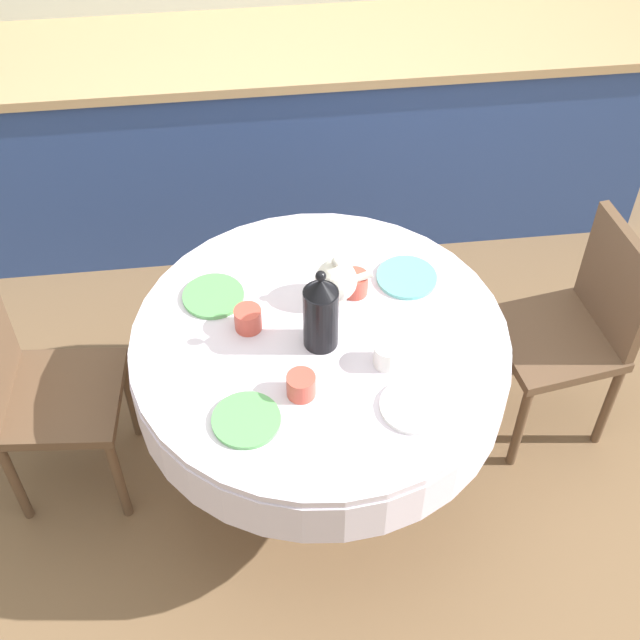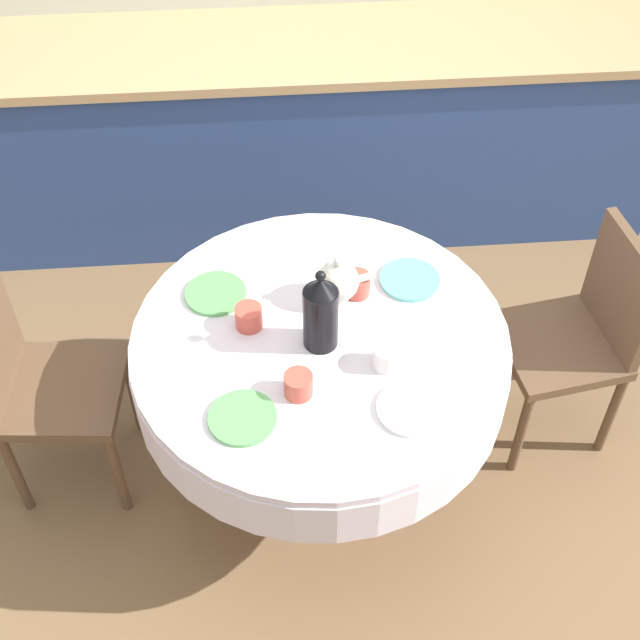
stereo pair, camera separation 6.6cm
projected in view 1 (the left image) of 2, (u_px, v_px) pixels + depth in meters
The scene contains 15 objects.
ground_plane at pixel (320, 466), 3.33m from camera, with size 12.00×12.00×0.00m, color brown.
kitchen_counter at pixel (283, 135), 3.98m from camera, with size 3.24×0.64×0.91m.
dining_table at pixel (320, 363), 2.89m from camera, with size 1.21×1.21×0.72m.
chair_left at pixel (577, 324), 3.14m from camera, with size 0.46×0.46×0.89m.
chair_right at pixel (35, 388), 2.94m from camera, with size 0.43×0.43×0.89m.
plate_near_left at pixel (246, 420), 2.57m from camera, with size 0.20×0.20×0.01m, color #5BA85B.
cup_near_left at pixel (301, 385), 2.62m from camera, with size 0.09×0.09×0.08m, color #CC4C3D.
plate_near_right at pixel (414, 406), 2.61m from camera, with size 0.20×0.20×0.01m, color white.
cup_near_right at pixel (388, 355), 2.70m from camera, with size 0.09×0.09×0.08m, color white.
plate_far_left at pixel (213, 296), 2.91m from camera, with size 0.20×0.20×0.01m, color #5BA85B.
cup_far_left at pixel (248, 319), 2.80m from camera, with size 0.09×0.09×0.08m, color #CC4C3D.
plate_far_right at pixel (407, 277), 2.97m from camera, with size 0.20×0.20×0.01m, color #60BCB7.
cup_far_right at pixel (355, 284), 2.91m from camera, with size 0.09×0.09×0.08m, color #CC4C3D.
coffee_carafe at pixel (320, 313), 2.69m from camera, with size 0.11×0.11×0.31m.
teapot at pixel (336, 281), 2.86m from camera, with size 0.19×0.14×0.18m.
Camera 1 is at (-0.21, -1.85, 2.82)m, focal length 50.00 mm.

